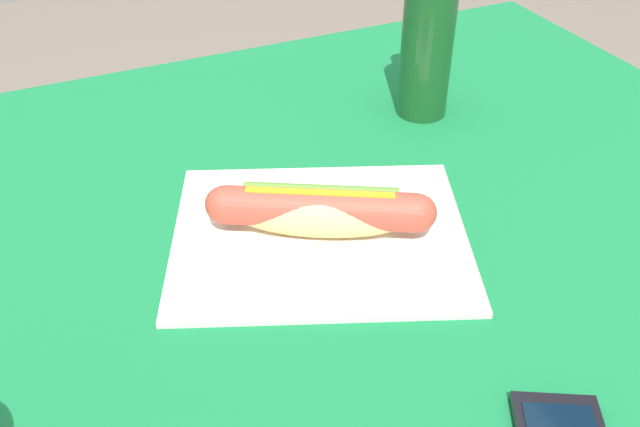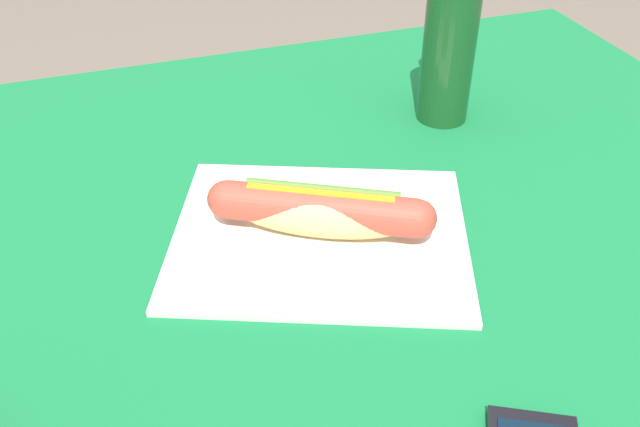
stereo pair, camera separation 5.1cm
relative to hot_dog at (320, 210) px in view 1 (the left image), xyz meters
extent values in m
cylinder|color=brown|center=(0.46, 0.35, -0.42)|extent=(0.07, 0.07, 0.70)
cube|color=brown|center=(-0.03, 0.01, -0.05)|extent=(1.14, 0.84, 0.03)
cube|color=#146B38|center=(-0.03, 0.01, -0.04)|extent=(1.20, 0.90, 0.00)
cube|color=silver|center=(0.00, 0.00, -0.03)|extent=(0.35, 0.32, 0.01)
ellipsoid|color=#E5BC75|center=(0.00, 0.00, 0.00)|extent=(0.18, 0.12, 0.05)
cylinder|color=#B24233|center=(0.00, 0.00, 0.00)|extent=(0.18, 0.12, 0.04)
sphere|color=#B24233|center=(0.08, -0.04, 0.00)|extent=(0.04, 0.04, 0.04)
sphere|color=#B24233|center=(-0.08, 0.04, 0.00)|extent=(0.04, 0.04, 0.04)
cube|color=yellow|center=(0.00, 0.00, 0.02)|extent=(0.13, 0.07, 0.00)
cylinder|color=#568433|center=(0.01, 0.01, 0.01)|extent=(0.14, 0.09, 0.02)
cylinder|color=#14471E|center=(0.22, 0.18, 0.05)|extent=(0.06, 0.06, 0.17)
camera|label=1|loc=(-0.22, -0.49, 0.40)|focal=39.21mm
camera|label=2|loc=(-0.17, -0.51, 0.40)|focal=39.21mm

